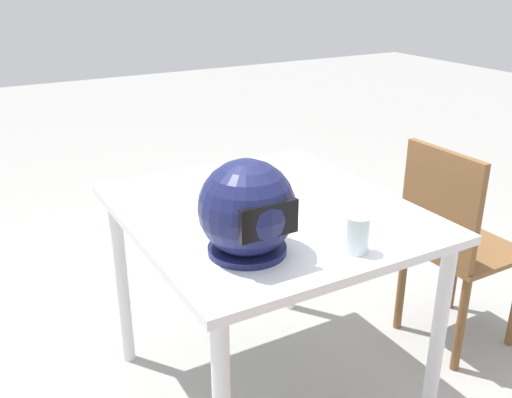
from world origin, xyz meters
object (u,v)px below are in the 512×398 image
object	(u,v)px
pizza	(245,195)
motorcycle_helmet	(247,210)
drinking_glass	(357,234)
chair_side	(452,239)
dining_table	(267,233)

from	to	relation	value
pizza	motorcycle_helmet	world-z (taller)	motorcycle_helmet
drinking_glass	pizza	bearing A→B (deg)	-79.10
drinking_glass	motorcycle_helmet	bearing A→B (deg)	-28.75
pizza	chair_side	distance (m)	0.93
dining_table	pizza	bearing A→B (deg)	-70.05
motorcycle_helmet	drinking_glass	world-z (taller)	motorcycle_helmet
drinking_glass	chair_side	size ratio (longest dim) A/B	0.12
motorcycle_helmet	drinking_glass	bearing A→B (deg)	151.25
dining_table	chair_side	xyz separation A→B (m)	(-0.82, 0.10, -0.18)
dining_table	pizza	world-z (taller)	pizza
motorcycle_helmet	chair_side	xyz separation A→B (m)	(-1.04, -0.15, -0.41)
pizza	chair_side	size ratio (longest dim) A/B	0.28
dining_table	motorcycle_helmet	xyz separation A→B (m)	(0.21, 0.25, 0.23)
pizza	motorcycle_helmet	size ratio (longest dim) A/B	0.89
motorcycle_helmet	drinking_glass	distance (m)	0.33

